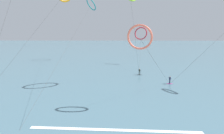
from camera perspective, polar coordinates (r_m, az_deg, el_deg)
sea_water at (r=112.48m, az=0.80°, el=6.51°), size 400.00×200.00×0.08m
surfer_magenta at (r=37.41m, az=19.45°, el=-4.45°), size 1.40×0.73×1.70m
surfer_charcoal at (r=43.15m, az=9.53°, el=-1.76°), size 1.40×0.66×1.70m
kite_teal at (r=67.99m, az=-7.27°, el=20.82°), size 5.51×53.39×23.75m
kite_coral at (r=23.36m, az=9.65°, el=10.14°), size 10.26×12.00×12.12m
kite_crimson at (r=57.87m, az=10.00°, el=11.43°), size 4.69×17.17×12.69m
wave_crest_far at (r=20.02m, az=0.91°, el=-21.18°), size 19.69×1.19×0.12m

